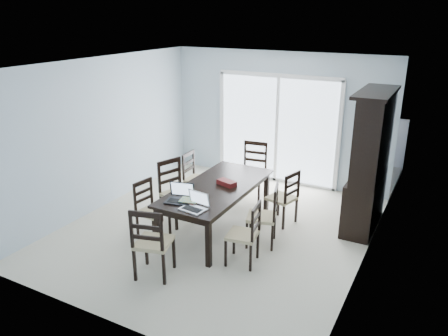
{
  "coord_description": "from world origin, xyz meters",
  "views": [
    {
      "loc": [
        3.04,
        -5.47,
        3.3
      ],
      "look_at": [
        0.12,
        0.0,
        1.07
      ],
      "focal_mm": 35.0,
      "sensor_mm": 36.0,
      "label": 1
    }
  ],
  "objects": [
    {
      "name": "laptop_dark",
      "position": [
        -0.18,
        -0.78,
        0.81
      ],
      "size": [
        0.42,
        0.34,
        0.25
      ],
      "rotation": [
        0.0,
        0.0,
        0.23
      ],
      "color": "black",
      "rests_on": "dining_table"
    },
    {
      "name": "chair_right_near",
      "position": [
        0.86,
        -0.68,
        0.55
      ],
      "size": [
        0.45,
        0.44,
        1.04
      ],
      "rotation": [
        0.0,
        0.0,
        1.72
      ],
      "color": "black",
      "rests_on": "floor"
    },
    {
      "name": "china_hutch",
      "position": [
        2.02,
        1.25,
        1.07
      ],
      "size": [
        0.5,
        1.38,
        2.2
      ],
      "color": "black",
      "rests_on": "floor"
    },
    {
      "name": "floor",
      "position": [
        0.0,
        0.0,
        0.0
      ],
      "size": [
        5.0,
        5.0,
        0.0
      ],
      "primitive_type": "plane",
      "color": "beige",
      "rests_on": "ground"
    },
    {
      "name": "chair_end_near",
      "position": [
        -0.09,
        -1.59,
        0.62
      ],
      "size": [
        0.54,
        0.55,
        1.17
      ],
      "rotation": [
        0.0,
        0.0,
        0.27
      ],
      "color": "black",
      "rests_on": "floor"
    },
    {
      "name": "chair_end_far",
      "position": [
        -0.06,
        1.51,
        0.64
      ],
      "size": [
        0.51,
        0.52,
        1.2
      ],
      "rotation": [
        0.0,
        0.0,
        3.27
      ],
      "color": "black",
      "rests_on": "floor"
    },
    {
      "name": "dining_table",
      "position": [
        0.0,
        0.0,
        0.67
      ],
      "size": [
        1.0,
        2.2,
        0.75
      ],
      "color": "black",
      "rests_on": "floor"
    },
    {
      "name": "hot_tub",
      "position": [
        -0.7,
        3.43,
        0.45
      ],
      "size": [
        1.91,
        1.74,
        0.9
      ],
      "rotation": [
        0.0,
        0.0,
        0.13
      ],
      "color": "brown",
      "rests_on": "balcony"
    },
    {
      "name": "wall_left",
      "position": [
        -2.25,
        0.0,
        1.3
      ],
      "size": [
        0.02,
        5.0,
        2.6
      ],
      "primitive_type": "cube",
      "color": "#ACC0CE",
      "rests_on": "floor"
    },
    {
      "name": "book_stack",
      "position": [
        -0.06,
        -0.73,
        0.77
      ],
      "size": [
        0.29,
        0.25,
        0.04
      ],
      "rotation": [
        0.0,
        0.0,
        0.1
      ],
      "color": "maroon",
      "rests_on": "dining_table"
    },
    {
      "name": "chair_right_far",
      "position": [
        0.89,
        0.69,
        0.56
      ],
      "size": [
        0.5,
        0.49,
        1.06
      ],
      "rotation": [
        0.0,
        0.0,
        1.32
      ],
      "color": "black",
      "rests_on": "floor"
    },
    {
      "name": "balcony",
      "position": [
        0.0,
        3.5,
        -0.05
      ],
      "size": [
        4.5,
        2.0,
        0.1
      ],
      "primitive_type": "cube",
      "color": "gray",
      "rests_on": "ground"
    },
    {
      "name": "wall_right",
      "position": [
        2.25,
        0.0,
        1.3
      ],
      "size": [
        0.02,
        5.0,
        2.6
      ],
      "primitive_type": "cube",
      "color": "#ACC0CE",
      "rests_on": "floor"
    },
    {
      "name": "chair_left_far",
      "position": [
        -0.92,
        0.79,
        0.56
      ],
      "size": [
        0.42,
        0.41,
        1.06
      ],
      "rotation": [
        0.0,
        0.0,
        -1.54
      ],
      "color": "black",
      "rests_on": "floor"
    },
    {
      "name": "ceiling",
      "position": [
        0.0,
        0.0,
        2.6
      ],
      "size": [
        5.0,
        5.0,
        0.0
      ],
      "primitive_type": "plane",
      "rotation": [
        3.14,
        0.0,
        0.0
      ],
      "color": "white",
      "rests_on": "back_wall"
    },
    {
      "name": "game_box",
      "position": [
        0.12,
        0.1,
        0.79
      ],
      "size": [
        0.33,
        0.23,
        0.08
      ],
      "primitive_type": "cube",
      "rotation": [
        0.0,
        0.0,
        -0.29
      ],
      "color": "#511011",
      "rests_on": "dining_table"
    },
    {
      "name": "chair_left_mid",
      "position": [
        -0.79,
        -0.03,
        0.63
      ],
      "size": [
        0.59,
        0.58,
        1.2
      ],
      "rotation": [
        0.0,
        0.0,
        -1.91
      ],
      "color": "black",
      "rests_on": "floor"
    },
    {
      "name": "sliding_door",
      "position": [
        0.0,
        2.48,
        1.09
      ],
      "size": [
        2.52,
        0.05,
        2.18
      ],
      "color": "silver",
      "rests_on": "floor"
    },
    {
      "name": "chair_right_mid",
      "position": [
        0.89,
        -0.06,
        0.58
      ],
      "size": [
        0.52,
        0.51,
        1.09
      ],
      "rotation": [
        0.0,
        0.0,
        1.86
      ],
      "color": "black",
      "rests_on": "floor"
    },
    {
      "name": "back_wall",
      "position": [
        0.0,
        2.5,
        1.3
      ],
      "size": [
        4.5,
        0.02,
        2.6
      ],
      "primitive_type": "cube",
      "color": "#ACC0CE",
      "rests_on": "floor"
    },
    {
      "name": "railing",
      "position": [
        0.0,
        4.5,
        0.55
      ],
      "size": [
        4.5,
        0.06,
        1.1
      ],
      "primitive_type": "cube",
      "color": "#99999E",
      "rests_on": "balcony"
    },
    {
      "name": "cell_phone",
      "position": [
        0.12,
        -0.89,
        0.76
      ],
      "size": [
        0.11,
        0.07,
        0.01
      ],
      "primitive_type": "cube",
      "rotation": [
        0.0,
        0.0,
        -0.23
      ],
      "color": "black",
      "rests_on": "dining_table"
    },
    {
      "name": "chair_left_near",
      "position": [
        -0.84,
        -0.65,
        0.54
      ],
      "size": [
        0.44,
        0.43,
        1.03
      ],
      "rotation": [
        0.0,
        0.0,
        -1.71
      ],
      "color": "black",
      "rests_on": "floor"
    },
    {
      "name": "laptop_silver",
      "position": [
        0.13,
        -0.91,
        0.81
      ],
      "size": [
        0.37,
        0.28,
        0.24
      ],
      "rotation": [
        0.0,
        0.0,
        -0.13
      ],
      "color": "silver",
      "rests_on": "dining_table"
    }
  ]
}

